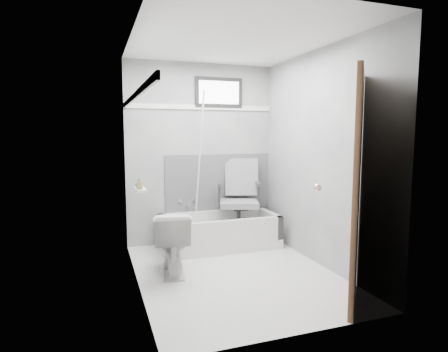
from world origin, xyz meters
name	(u,v)px	position (x,y,z in m)	size (l,w,h in m)	color
floor	(235,273)	(0.00, 0.00, 0.00)	(2.60, 2.60, 0.00)	white
ceiling	(236,39)	(0.00, 0.00, 2.40)	(2.60, 2.60, 0.00)	silver
wall_back	(201,154)	(0.00, 1.30, 1.20)	(2.00, 0.02, 2.40)	slate
wall_front	(301,173)	(0.00, -1.30, 1.20)	(2.00, 0.02, 2.40)	slate
wall_left	(136,163)	(-1.00, 0.00, 1.20)	(0.02, 2.60, 2.40)	slate
wall_right	(319,158)	(1.00, 0.00, 1.20)	(0.02, 2.60, 2.40)	slate
bathtub	(219,231)	(0.14, 0.93, 0.21)	(1.50, 0.70, 0.42)	silver
office_chair	(239,197)	(0.43, 0.98, 0.63)	(0.59, 0.59, 1.02)	slate
toilet	(172,242)	(-0.62, 0.24, 0.33)	(0.38, 0.68, 0.66)	silver
door	(407,193)	(0.98, -1.28, 1.00)	(0.78, 0.78, 2.00)	#512F1E
window	(219,93)	(0.25, 1.29, 2.02)	(0.66, 0.04, 0.40)	black
backerboard	(219,182)	(0.25, 1.29, 0.80)	(1.50, 0.02, 0.78)	#4C4C4F
trim_back	(201,107)	(0.00, 1.29, 1.82)	(2.00, 0.02, 0.06)	white
trim_left	(135,96)	(-0.99, 0.00, 1.82)	(0.02, 2.60, 0.06)	white
pole	(199,167)	(-0.09, 1.06, 1.05)	(0.02, 0.02, 1.95)	silver
shelf	(140,189)	(-0.93, 0.31, 0.90)	(0.10, 0.32, 0.03)	silver
soap_bottle_a	(140,184)	(-0.94, 0.23, 0.97)	(0.05, 0.05, 0.12)	olive
soap_bottle_b	(138,183)	(-0.94, 0.37, 0.96)	(0.07, 0.07, 0.09)	slate
faucet	(188,202)	(-0.20, 1.27, 0.55)	(0.26, 0.10, 0.16)	silver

